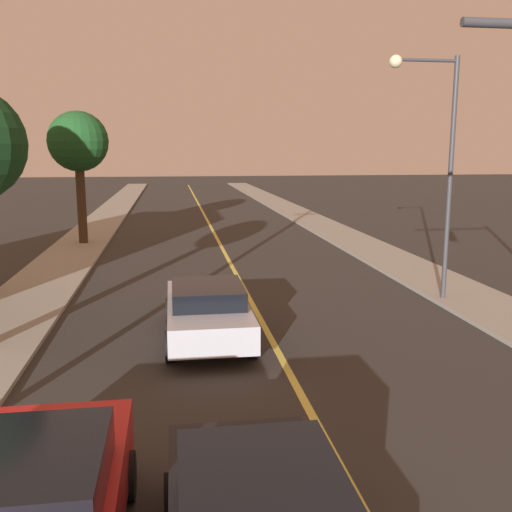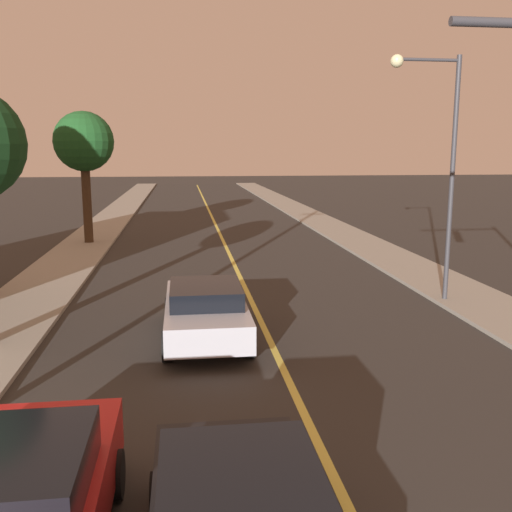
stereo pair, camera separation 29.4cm
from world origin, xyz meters
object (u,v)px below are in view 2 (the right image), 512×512
car_outer_lane_front (10,509)px  car_near_lane_second (206,310)px  tree_left_near (84,143)px  streetlamp_right (438,145)px

car_outer_lane_front → car_near_lane_second: bearing=72.5°
car_near_lane_second → car_outer_lane_front: 7.90m
tree_left_near → car_near_lane_second: bearing=-71.4°
car_outer_lane_front → streetlamp_right: 14.10m
car_near_lane_second → car_outer_lane_front: car_outer_lane_front is taller
car_near_lane_second → tree_left_near: bearing=108.6°
car_near_lane_second → tree_left_near: size_ratio=0.73×
car_outer_lane_front → tree_left_near: 22.94m
tree_left_near → car_outer_lane_front: bearing=-83.3°
tree_left_near → streetlamp_right: bearing=-46.5°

